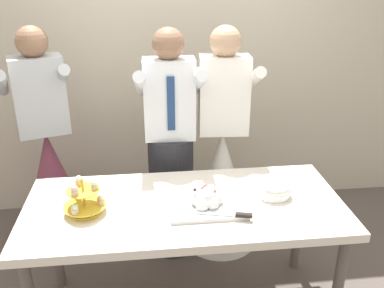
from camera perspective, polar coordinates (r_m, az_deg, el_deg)
rear_wall at (r=3.51m, az=-3.38°, el=13.77°), size 5.20×0.10×2.90m
dessert_table at (r=2.46m, az=-0.98°, el=-9.49°), size 1.80×0.80×0.78m
cupcake_stand at (r=2.37m, az=-14.29°, el=-7.32°), size 0.23×0.23×0.21m
main_cake_tray at (r=2.37m, az=1.98°, el=-7.60°), size 0.43×0.33×0.13m
plate_stack at (r=2.52m, az=10.91°, el=-5.90°), size 0.20×0.20×0.09m
person_groom at (r=3.00m, az=-2.87°, el=-2.05°), size 0.47×0.50×1.66m
person_bride at (r=3.16m, az=3.98°, el=-4.02°), size 0.56×0.56×1.66m
person_guest at (r=3.31m, az=-18.38°, el=-3.96°), size 0.60×0.60×1.66m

